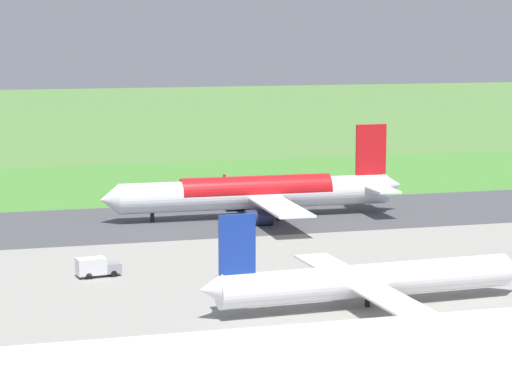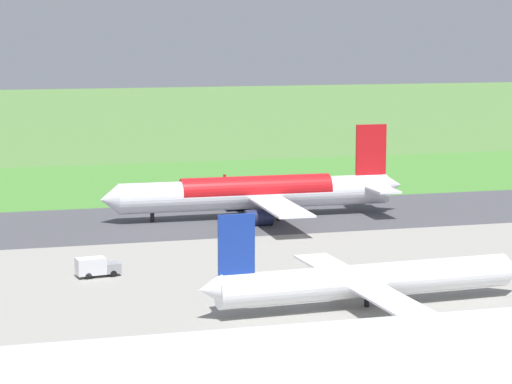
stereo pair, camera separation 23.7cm
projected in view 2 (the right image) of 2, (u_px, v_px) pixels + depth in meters
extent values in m
plane|color=#547F3D|center=(194.00, 220.00, 182.79)|extent=(800.00, 800.00, 0.00)
cube|color=#47474C|center=(194.00, 220.00, 182.78)|extent=(600.00, 33.20, 0.06)
cube|color=gray|center=(303.00, 310.00, 124.85)|extent=(440.00, 110.00, 0.05)
cube|color=#478534|center=(155.00, 188.00, 219.83)|extent=(600.00, 80.00, 0.04)
cylinder|color=white|center=(256.00, 194.00, 185.04)|extent=(48.07, 5.92, 5.20)
cone|color=white|center=(109.00, 200.00, 178.72)|extent=(3.07, 4.98, 4.94)
cone|color=white|center=(392.00, 185.00, 191.19)|extent=(3.57, 4.47, 4.42)
cube|color=red|center=(371.00, 150.00, 189.18)|extent=(5.61, 0.58, 9.00)
cube|color=white|center=(382.00, 189.00, 184.88)|extent=(4.13, 9.06, 0.36)
cube|color=white|center=(360.00, 180.00, 195.41)|extent=(4.13, 9.06, 0.36)
cube|color=white|center=(279.00, 206.00, 174.82)|extent=(6.33, 22.09, 0.35)
cube|color=white|center=(246.00, 187.00, 195.87)|extent=(6.33, 22.09, 0.35)
cylinder|color=#23284C|center=(259.00, 218.00, 177.93)|extent=(4.54, 2.87, 2.80)
cylinder|color=#23284C|center=(238.00, 204.00, 192.28)|extent=(4.54, 2.87, 2.80)
cylinder|color=black|center=(152.00, 212.00, 180.90)|extent=(0.70, 0.70, 3.42)
cylinder|color=black|center=(279.00, 211.00, 182.34)|extent=(0.70, 0.70, 3.42)
cylinder|color=black|center=(267.00, 203.00, 189.99)|extent=(0.70, 0.70, 3.42)
cylinder|color=red|center=(256.00, 191.00, 184.96)|extent=(26.48, 5.62, 5.23)
cylinder|color=white|center=(367.00, 281.00, 125.92)|extent=(36.93, 5.84, 3.98)
cone|color=white|center=(512.00, 269.00, 131.97)|extent=(2.49, 3.90, 3.79)
cone|color=white|center=(210.00, 289.00, 119.86)|extent=(2.85, 3.52, 3.39)
cube|color=#19389E|center=(236.00, 244.00, 120.07)|extent=(4.30, 0.60, 6.90)
cube|color=white|center=(334.00, 268.00, 133.64)|extent=(5.44, 17.07, 0.27)
cube|color=white|center=(392.00, 301.00, 117.82)|extent=(5.44, 17.07, 0.27)
cylinder|color=black|center=(367.00, 302.00, 126.32)|extent=(0.61, 0.61, 1.23)
cube|color=gray|center=(111.00, 268.00, 142.20)|extent=(2.48, 2.48, 1.30)
cube|color=silver|center=(91.00, 266.00, 141.03)|extent=(4.08, 2.81, 2.20)
cylinder|color=black|center=(109.00, 271.00, 143.20)|extent=(0.93, 0.42, 0.90)
cylinder|color=black|center=(113.00, 274.00, 141.39)|extent=(0.93, 0.42, 0.90)
cylinder|color=black|center=(85.00, 273.00, 141.87)|extent=(0.93, 0.42, 0.90)
cylinder|color=black|center=(88.00, 276.00, 140.06)|extent=(0.93, 0.42, 0.90)
cylinder|color=slate|center=(225.00, 182.00, 220.80)|extent=(0.10, 0.10, 2.04)
cube|color=red|center=(225.00, 176.00, 220.62)|extent=(0.60, 0.04, 0.60)
cone|color=orange|center=(196.00, 187.00, 219.69)|extent=(0.40, 0.40, 0.55)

